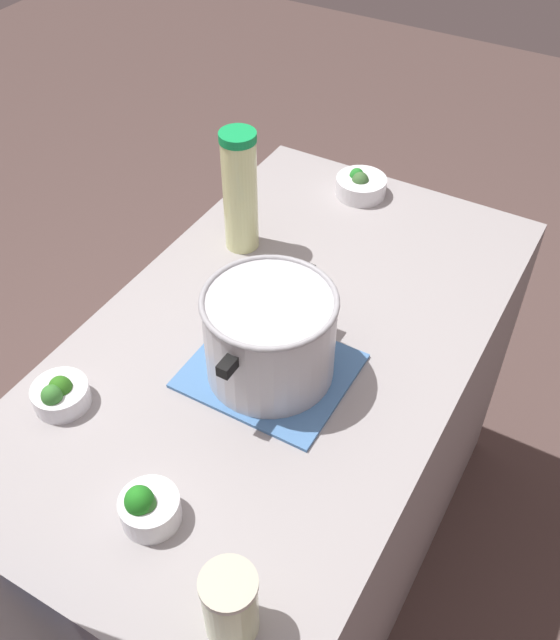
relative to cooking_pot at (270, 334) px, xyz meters
The scene contains 9 objects.
ground_plane 1.06m from the cooking_pot, 161.34° to the right, with size 8.00×8.00×0.00m, color #503D39.
counter_slab 0.59m from the cooking_pot, 161.34° to the right, with size 1.39×0.79×0.94m, color gray.
dish_cloth 0.11m from the cooking_pot, 45.00° to the right, with size 0.28×0.32×0.01m, color #4774AB.
cooking_pot is the anchor object (origin of this frame).
lemonade_pitcher 0.43m from the cooking_pot, 140.40° to the right, with size 0.09×0.09×0.31m.
mason_jar 0.52m from the cooking_pot, 24.02° to the left, with size 0.09×0.09×0.14m.
broccoli_bowl_front 0.42m from the cooking_pot, 48.63° to the right, with size 0.11×0.11×0.07m.
broccoli_bowl_center 0.40m from the cooking_pot, ahead, with size 0.10×0.10×0.09m.
broccoli_bowl_back 0.69m from the cooking_pot, behind, with size 0.14×0.14×0.07m.
Camera 1 is at (0.94, 0.54, 2.04)m, focal length 39.95 mm.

